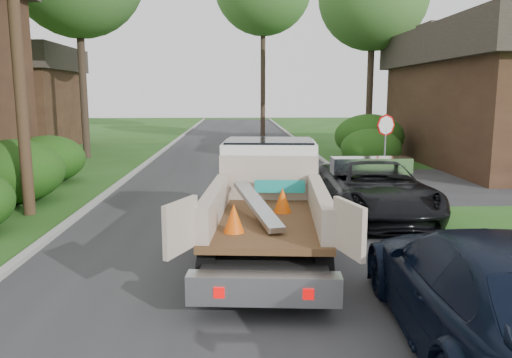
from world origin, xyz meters
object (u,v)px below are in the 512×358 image
object	(u,v)px
flatbed_truck	(268,192)
navy_suv	(489,292)
stop_sign	(385,134)
utility_pole	(15,12)
black_pickup	(374,188)
house_left_far	(6,96)

from	to	relation	value
flatbed_truck	navy_suv	world-z (taller)	flatbed_truck
stop_sign	flatbed_truck	bearing A→B (deg)	-122.46
utility_pole	black_pickup	bearing A→B (deg)	-3.03
stop_sign	navy_suv	bearing A→B (deg)	-100.29
stop_sign	utility_pole	distance (m)	11.91
black_pickup	navy_suv	bearing A→B (deg)	-93.85
stop_sign	navy_suv	size ratio (longest dim) A/B	0.46
house_left_far	navy_suv	size ratio (longest dim) A/B	1.40
stop_sign	utility_pole	bearing A→B (deg)	-159.38
utility_pole	house_left_far	bearing A→B (deg)	115.23
stop_sign	house_left_far	distance (m)	22.81
stop_sign	flatbed_truck	distance (m)	8.45
flatbed_truck	black_pickup	world-z (taller)	flatbed_truck
black_pickup	flatbed_truck	bearing A→B (deg)	-138.10
navy_suv	stop_sign	bearing A→B (deg)	-96.19
house_left_far	navy_suv	world-z (taller)	house_left_far
flatbed_truck	black_pickup	bearing A→B (deg)	46.29
house_left_far	flatbed_truck	size ratio (longest dim) A/B	1.29
house_left_far	utility_pole	bearing A→B (deg)	-64.77
black_pickup	navy_suv	distance (m)	7.02
utility_pole	stop_sign	bearing A→B (deg)	20.62
house_left_far	flatbed_truck	distance (m)	24.68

